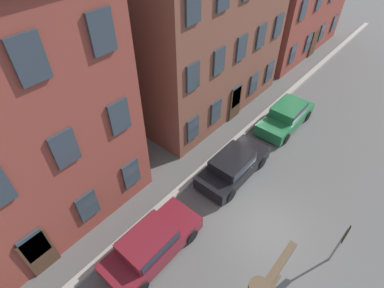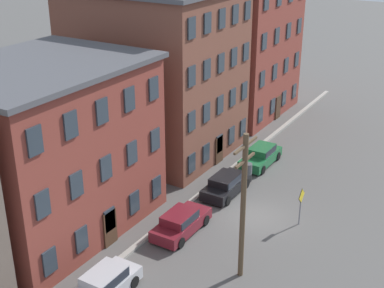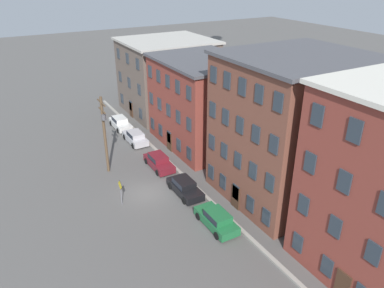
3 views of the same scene
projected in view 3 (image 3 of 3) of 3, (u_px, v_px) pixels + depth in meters
name	position (u px, v px, depth m)	size (l,w,h in m)	color
ground_plane	(147.00, 194.00, 35.46)	(200.00, 200.00, 0.00)	#565451
kerb_strip	(189.00, 181.00, 37.42)	(56.00, 0.36, 0.16)	#9E998E
apartment_corner	(167.00, 76.00, 53.87)	(11.38, 12.13, 10.31)	#66564C
apartment_midblock	(204.00, 102.00, 43.66)	(12.34, 9.58, 10.24)	brown
apartment_far	(292.00, 128.00, 33.18)	(10.78, 11.96, 13.05)	brown
car_white	(120.00, 122.00, 49.57)	(4.40, 1.92, 1.43)	silver
car_silver	(135.00, 137.00, 45.38)	(4.40, 1.92, 1.43)	#B7B7BC
car_maroon	(159.00, 161.00, 39.77)	(4.40, 1.92, 1.43)	maroon
car_black	(185.00, 187.00, 35.18)	(4.40, 1.92, 1.43)	black
car_green	(217.00, 219.00, 30.70)	(4.40, 1.92, 1.43)	#1E6638
caution_sign	(120.00, 188.00, 33.15)	(1.00, 0.08, 2.52)	slate
utility_pole	(104.00, 131.00, 37.34)	(2.40, 0.44, 8.18)	brown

